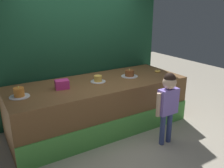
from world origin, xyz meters
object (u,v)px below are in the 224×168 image
Objects in this scene: pink_box at (62,84)px; donut at (157,71)px; child_figure at (168,99)px; cake_left at (19,93)px; cake_center at (98,79)px; cake_right at (130,74)px.

pink_box is 2.05m from donut.
cake_left is at bearing 152.13° from child_figure.
cake_left reaches higher than cake_center.
cake_center is (-0.66, 1.11, 0.14)m from child_figure.
cake_right is (2.05, 0.02, -0.01)m from cake_left.
cake_center is 0.85× the size of cake_right.
donut is at bearing 56.02° from child_figure.
cake_center is at bearing 1.70° from pink_box.
child_figure is 1.30m from cake_center.
donut is at bearing -0.40° from cake_left.
child_figure is 2.30m from cake_left.
cake_left reaches higher than pink_box.
child_figure reaches higher than cake_right.
cake_right reaches higher than donut.
cake_left is 2.05m from cake_right.
pink_box is 0.68× the size of cake_right.
donut is (0.71, 1.05, 0.11)m from child_figure.
cake_left is (-2.03, 1.07, 0.16)m from child_figure.
child_figure is 4.03× the size of cake_left.
child_figure is at bearing -91.34° from cake_right.
pink_box is at bearing -178.30° from cake_center.
donut is at bearing -2.55° from cake_center.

